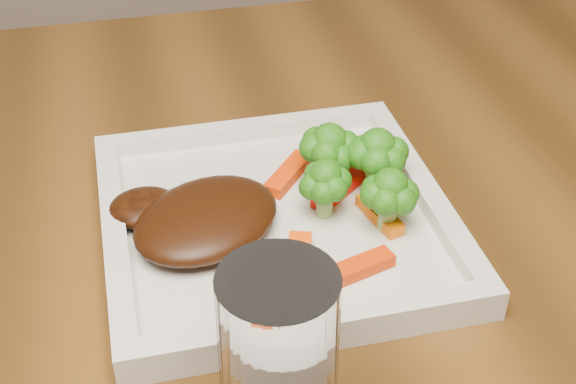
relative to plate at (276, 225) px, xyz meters
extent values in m
cube|color=silver|center=(0.00, 0.00, 0.00)|extent=(0.27, 0.27, 0.01)
ellipsoid|color=#331607|center=(-0.06, -0.01, 0.02)|extent=(0.15, 0.15, 0.03)
cube|color=#C93003|center=(0.04, -0.08, 0.01)|extent=(0.06, 0.03, 0.01)
cube|color=#FF4704|center=(0.00, -0.06, 0.01)|extent=(0.04, 0.07, 0.01)
cube|color=#D56E03|center=(0.10, 0.04, 0.01)|extent=(0.05, 0.01, 0.01)
cube|color=red|center=(0.02, 0.05, 0.01)|extent=(0.05, 0.06, 0.01)
cube|color=#EA6503|center=(0.08, -0.02, 0.01)|extent=(0.03, 0.05, 0.01)
cube|color=#FF1304|center=(0.06, 0.02, 0.01)|extent=(0.05, 0.05, 0.01)
cylinder|color=white|center=(-0.04, -0.18, 0.05)|extent=(0.09, 0.09, 0.12)
camera|label=1|loc=(-0.11, -0.49, 0.40)|focal=50.00mm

